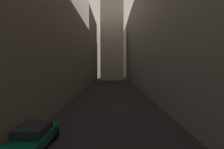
# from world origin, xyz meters

# --- Properties ---
(ground_plane) EXTENTS (264.00, 264.00, 0.00)m
(ground_plane) POSITION_xyz_m (0.00, 48.00, 0.00)
(ground_plane) COLOR black
(building_block_left) EXTENTS (14.78, 108.00, 20.03)m
(building_block_left) POSITION_xyz_m (-12.89, 50.00, 10.02)
(building_block_left) COLOR #60594F
(building_block_left) RESTS_ON ground
(building_block_right) EXTENTS (13.73, 108.00, 21.10)m
(building_block_right) POSITION_xyz_m (12.37, 50.00, 10.55)
(building_block_right) COLOR slate
(building_block_right) RESTS_ON ground
(parked_car_left_third) EXTENTS (1.90, 4.54, 1.36)m
(parked_car_left_third) POSITION_xyz_m (-4.40, 19.86, 0.73)
(parked_car_left_third) COLOR #05472D
(parked_car_left_third) RESTS_ON ground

